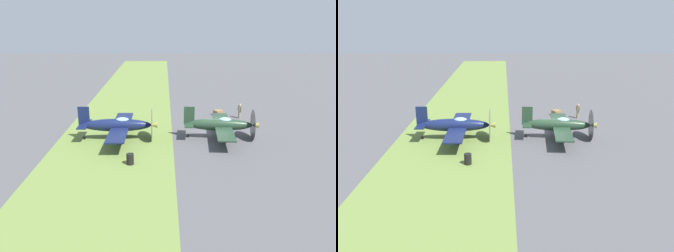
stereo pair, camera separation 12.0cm
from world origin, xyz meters
The scene contains 7 objects.
ground_plane centered at (0.00, 0.00, 0.00)m, with size 160.00×160.00×0.00m, color #515154.
grass_verge centered at (0.00, -9.77, 0.00)m, with size 120.00×11.00×0.01m, color olive.
airplane_lead centered at (1.34, 0.38, 1.35)m, with size 9.09×7.19×3.23m.
airplane_wingman centered at (1.59, -9.51, 1.42)m, with size 9.45×7.53×3.39m.
ground_crew_chief centered at (-5.58, 3.68, 0.91)m, with size 0.56×0.38×1.73m.
fuel_drum centered at (7.69, -7.83, 0.45)m, with size 0.60×0.60×0.90m, color black.
supply_crate centered at (-6.83, 1.39, 0.32)m, with size 0.90×0.90×0.64m, color olive.
Camera 1 is at (34.08, -5.10, 11.45)m, focal length 37.97 mm.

